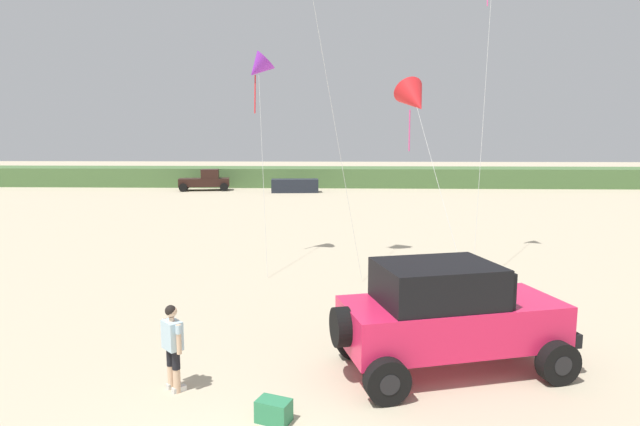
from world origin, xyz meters
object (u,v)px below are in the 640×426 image
object	(u,v)px
distant_pickup	(206,180)
kite_orange_streamer	(415,99)
cooler_box	(274,411)
distant_sedan	(295,186)
person_watching	(173,343)
kite_yellow_diamond	(258,68)
jeep	(449,314)

from	to	relation	value
distant_pickup	kite_orange_streamer	distance (m)	34.45
cooler_box	kite_orange_streamer	distance (m)	12.17
distant_sedan	kite_orange_streamer	bearing A→B (deg)	-82.33
person_watching	kite_yellow_diamond	bearing A→B (deg)	90.33
person_watching	cooler_box	size ratio (longest dim) A/B	2.98
distant_sedan	kite_orange_streamer	world-z (taller)	kite_orange_streamer
distant_pickup	kite_orange_streamer	xyz separation A→B (m)	(15.21, -30.48, 5.12)
person_watching	cooler_box	world-z (taller)	person_watching
person_watching	jeep	bearing A→B (deg)	11.61
kite_orange_streamer	kite_yellow_diamond	bearing A→B (deg)	158.09
jeep	kite_orange_streamer	size ratio (longest dim) A/B	0.73
kite_orange_streamer	kite_yellow_diamond	world-z (taller)	kite_yellow_diamond
jeep	distant_pickup	xyz separation A→B (m)	(-14.93, 38.40, -0.26)
distant_pickup	kite_orange_streamer	size ratio (longest dim) A/B	0.71
kite_yellow_diamond	person_watching	bearing A→B (deg)	-89.67
kite_orange_streamer	kite_yellow_diamond	xyz separation A→B (m)	(-5.67, 2.28, 1.38)
jeep	distant_pickup	distance (m)	41.20
cooler_box	distant_sedan	size ratio (longest dim) A/B	0.13
jeep	kite_orange_streamer	bearing A→B (deg)	87.96
cooler_box	distant_pickup	size ratio (longest dim) A/B	0.12
distant_pickup	distant_sedan	world-z (taller)	distant_pickup
cooler_box	distant_pickup	distance (m)	42.17
person_watching	distant_sedan	distance (m)	38.06
kite_orange_streamer	cooler_box	bearing A→B (deg)	-109.62
cooler_box	kite_yellow_diamond	xyz separation A→B (m)	(-2.09, 12.33, 7.25)
cooler_box	person_watching	bearing A→B (deg)	173.07
person_watching	kite_yellow_diamond	world-z (taller)	kite_yellow_diamond
kite_orange_streamer	distant_pickup	bearing A→B (deg)	116.52
jeep	cooler_box	world-z (taller)	jeep
jeep	kite_orange_streamer	distance (m)	9.30
cooler_box	distant_sedan	world-z (taller)	distant_sedan
cooler_box	jeep	bearing A→B (deg)	52.92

